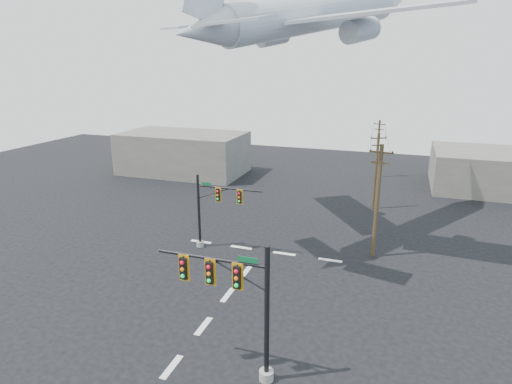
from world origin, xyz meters
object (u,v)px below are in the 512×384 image
at_px(signal_mast_near, 239,304).
at_px(signal_mast_far, 212,211).
at_px(utility_pole_a, 377,200).
at_px(utility_pole_b, 376,170).
at_px(airliner, 314,14).
at_px(utility_pole_c, 378,148).

bearing_deg(signal_mast_near, signal_mast_far, 119.41).
distance_m(utility_pole_a, utility_pole_b, 13.06).
bearing_deg(airliner, signal_mast_far, 158.32).
xyz_separation_m(utility_pole_a, airliner, (-6.45, 2.98, 14.71)).
bearing_deg(utility_pole_a, utility_pole_b, 106.64).
xyz_separation_m(signal_mast_far, utility_pole_a, (13.66, 2.94, 1.51)).
bearing_deg(airliner, signal_mast_near, -148.62).
xyz_separation_m(utility_pole_b, airliner, (-5.51, -10.04, 15.27)).
relative_size(utility_pole_c, airliner, 0.32).
bearing_deg(utility_pole_b, signal_mast_far, -153.51).
bearing_deg(utility_pole_c, airliner, -80.85).
bearing_deg(utility_pole_b, signal_mast_near, -123.68).
distance_m(utility_pole_a, utility_pole_c, 27.57).
distance_m(utility_pole_b, utility_pole_c, 14.51).
distance_m(utility_pole_b, airliner, 19.09).
height_order(utility_pole_a, utility_pole_b, utility_pole_a).
bearing_deg(utility_pole_a, signal_mast_near, -95.45).
distance_m(signal_mast_near, utility_pole_c, 44.93).
bearing_deg(signal_mast_near, utility_pole_c, 85.00).
relative_size(signal_mast_near, signal_mast_far, 1.13).
xyz_separation_m(signal_mast_near, signal_mast_far, (-8.07, 14.31, -0.66)).
bearing_deg(utility_pole_c, utility_pole_b, -66.93).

